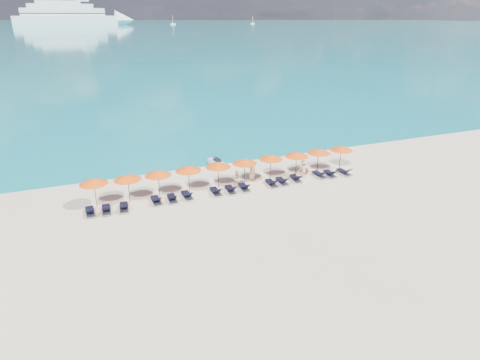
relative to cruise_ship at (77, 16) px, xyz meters
name	(u,v)px	position (x,y,z in m)	size (l,w,h in m)	color
ground	(255,210)	(1.43, -580.90, -10.96)	(1400.00, 1400.00, 0.00)	beige
sea	(78,24)	(1.43, 79.10, -10.96)	(1600.00, 1300.00, 0.01)	#1FA9B2
cruise_ship	(77,16)	(0.00, 0.00, 0.00)	(153.06, 40.58, 42.13)	white
sailboat_near	(173,24)	(123.49, -15.65, -9.68)	(6.80, 2.27, 12.47)	white
sailboat_far	(253,23)	(243.37, -16.93, -9.87)	(5.81, 1.94, 10.65)	white
jetski	(217,163)	(1.75, -571.09, -10.66)	(1.08, 2.15, 0.73)	white
beachgoer_a	(252,173)	(3.27, -576.04, -10.09)	(0.64, 0.42, 1.76)	tan
beachgoer_b	(237,179)	(1.67, -576.71, -10.20)	(0.74, 0.43, 1.53)	tan
beachgoer_c	(303,169)	(7.77, -576.80, -10.14)	(1.07, 0.50, 1.65)	tan
umbrella_0	(93,181)	(-9.27, -576.03, -8.95)	(2.10, 2.10, 2.28)	black
umbrella_1	(127,177)	(-6.88, -576.14, -8.95)	(2.10, 2.10, 2.28)	black
umbrella_2	(158,173)	(-4.60, -576.12, -8.95)	(2.10, 2.10, 2.28)	black
umbrella_3	(188,168)	(-2.20, -576.02, -8.95)	(2.10, 2.10, 2.28)	black
umbrella_4	(218,164)	(0.26, -576.05, -8.95)	(2.10, 2.10, 2.28)	black
umbrella_5	(244,161)	(2.55, -576.08, -8.95)	(2.10, 2.10, 2.28)	black
umbrella_6	(271,157)	(5.01, -575.92, -8.95)	(2.10, 2.10, 2.28)	black
umbrella_7	(297,154)	(7.44, -576.07, -8.95)	(2.10, 2.10, 2.28)	black
umbrella_8	(319,151)	(9.67, -576.02, -8.95)	(2.10, 2.10, 2.28)	black
umbrella_9	(341,148)	(12.02, -576.07, -8.95)	(2.10, 2.10, 2.28)	black
lounger_0	(90,212)	(-9.78, -577.28, -10.73)	(0.72, 1.73, 0.66)	silver
lounger_1	(106,209)	(-8.69, -577.36, -10.73)	(0.69, 1.73, 0.66)	silver
lounger_2	(124,207)	(-7.47, -577.43, -10.73)	(0.79, 1.75, 0.66)	silver
lounger_3	(156,200)	(-5.06, -577.12, -10.73)	(0.69, 1.73, 0.66)	silver
lounger_4	(172,198)	(-3.87, -577.21, -10.73)	(0.68, 1.72, 0.66)	silver
lounger_5	(187,195)	(-2.66, -577.09, -10.73)	(0.67, 1.72, 0.66)	silver
lounger_6	(216,191)	(-0.36, -577.24, -10.73)	(0.67, 1.72, 0.66)	silver
lounger_7	(231,189)	(0.86, -577.31, -10.73)	(0.69, 1.72, 0.66)	silver
lounger_8	(244,187)	(2.03, -577.26, -10.73)	(0.71, 1.73, 0.66)	silver
lounger_9	(272,183)	(4.48, -577.33, -10.73)	(0.65, 1.71, 0.66)	silver
lounger_10	(282,181)	(5.49, -577.26, -10.73)	(0.69, 1.72, 0.66)	silver
lounger_11	(296,178)	(6.86, -577.15, -10.73)	(0.73, 1.74, 0.66)	silver
lounger_12	(319,174)	(9.22, -577.13, -10.73)	(0.75, 1.74, 0.66)	silver
lounger_13	(330,174)	(10.20, -577.30, -10.73)	(0.75, 1.74, 0.66)	silver
lounger_14	(344,172)	(11.58, -577.40, -10.73)	(0.76, 1.75, 0.66)	silver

